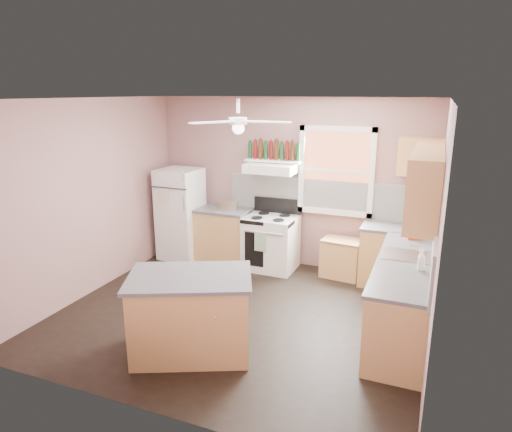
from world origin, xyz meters
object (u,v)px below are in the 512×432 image
at_px(cart, 341,259).
at_px(stove, 271,243).
at_px(refrigerator, 181,214).
at_px(island, 191,316).
at_px(toaster, 229,205).

bearing_deg(cart, stove, -169.88).
bearing_deg(refrigerator, stove, 4.75).
relative_size(refrigerator, stove, 1.78).
xyz_separation_m(cart, island, (-1.09, -2.71, 0.14)).
xyz_separation_m(refrigerator, cart, (2.74, 0.15, -0.47)).
distance_m(toaster, stove, 0.92).
distance_m(refrigerator, island, 3.07).
height_order(stove, cart, stove).
height_order(toaster, cart, toaster).
bearing_deg(stove, cart, 5.66).
xyz_separation_m(refrigerator, island, (1.65, -2.56, -0.34)).
height_order(refrigerator, toaster, refrigerator).
distance_m(toaster, cart, 1.99).
bearing_deg(stove, refrigerator, -175.83).
height_order(refrigerator, island, refrigerator).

